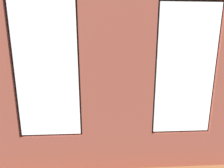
{
  "coord_description": "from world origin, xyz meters",
  "views": [
    {
      "loc": [
        0.24,
        5.5,
        2.13
      ],
      "look_at": [
        -0.04,
        0.4,
        1.03
      ],
      "focal_mm": 28.0,
      "sensor_mm": 36.0,
      "label": 1
    }
  ],
  "objects_px": {
    "potted_plant_between_couches": "(176,121)",
    "coffee_table": "(113,96)",
    "remote_black": "(117,95)",
    "table_plant_small": "(124,90)",
    "cup_ceramic": "(109,92)",
    "potted_plant_by_left_couch": "(161,92)",
    "potted_plant_near_tv": "(23,104)",
    "tv_flatscreen": "(19,93)",
    "media_console": "(21,110)",
    "potted_plant_foreground_right": "(51,79)",
    "candle_jar": "(113,93)",
    "remote_silver": "(102,95)",
    "couch_by_window": "(111,132)",
    "couch_left": "(189,107)",
    "potted_plant_beside_window_right": "(17,107)",
    "potted_plant_corner_near_left": "(164,75)",
    "papasan_chair": "(95,86)"
  },
  "relations": [
    {
      "from": "candle_jar",
      "to": "potted_plant_between_couches",
      "type": "height_order",
      "value": "potted_plant_between_couches"
    },
    {
      "from": "potted_plant_foreground_right",
      "to": "candle_jar",
      "type": "bearing_deg",
      "value": 148.81
    },
    {
      "from": "couch_left",
      "to": "potted_plant_corner_near_left",
      "type": "distance_m",
      "value": 2.74
    },
    {
      "from": "couch_left",
      "to": "potted_plant_between_couches",
      "type": "distance_m",
      "value": 1.78
    },
    {
      "from": "couch_by_window",
      "to": "potted_plant_by_left_couch",
      "type": "xyz_separation_m",
      "value": [
        -2.06,
        -2.9,
        0.1
      ]
    },
    {
      "from": "potted_plant_near_tv",
      "to": "potted_plant_by_left_couch",
      "type": "relative_size",
      "value": 2.03
    },
    {
      "from": "remote_silver",
      "to": "potted_plant_by_left_couch",
      "type": "distance_m",
      "value": 2.31
    },
    {
      "from": "media_console",
      "to": "potted_plant_near_tv",
      "type": "distance_m",
      "value": 1.21
    },
    {
      "from": "couch_left",
      "to": "cup_ceramic",
      "type": "bearing_deg",
      "value": -118.36
    },
    {
      "from": "cup_ceramic",
      "to": "potted_plant_by_left_couch",
      "type": "distance_m",
      "value": 2.04
    },
    {
      "from": "remote_silver",
      "to": "tv_flatscreen",
      "type": "xyz_separation_m",
      "value": [
        2.48,
        0.69,
        0.31
      ]
    },
    {
      "from": "remote_silver",
      "to": "potted_plant_corner_near_left",
      "type": "distance_m",
      "value": 3.33
    },
    {
      "from": "potted_plant_between_couches",
      "to": "coffee_table",
      "type": "bearing_deg",
      "value": -63.93
    },
    {
      "from": "remote_black",
      "to": "potted_plant_corner_near_left",
      "type": "distance_m",
      "value": 2.91
    },
    {
      "from": "remote_silver",
      "to": "cup_ceramic",
      "type": "bearing_deg",
      "value": 8.22
    },
    {
      "from": "papasan_chair",
      "to": "potted_plant_between_couches",
      "type": "xyz_separation_m",
      "value": [
        -1.92,
        4.04,
        0.11
      ]
    },
    {
      "from": "candle_jar",
      "to": "remote_black",
      "type": "bearing_deg",
      "value": 133.12
    },
    {
      "from": "coffee_table",
      "to": "potted_plant_beside_window_right",
      "type": "xyz_separation_m",
      "value": [
        2.05,
        2.65,
        0.57
      ]
    },
    {
      "from": "cup_ceramic",
      "to": "remote_black",
      "type": "distance_m",
      "value": 0.34
    },
    {
      "from": "couch_by_window",
      "to": "cup_ceramic",
      "type": "height_order",
      "value": "couch_by_window"
    },
    {
      "from": "candle_jar",
      "to": "potted_plant_foreground_right",
      "type": "height_order",
      "value": "potted_plant_foreground_right"
    },
    {
      "from": "remote_black",
      "to": "table_plant_small",
      "type": "bearing_deg",
      "value": -77.47
    },
    {
      "from": "couch_by_window",
      "to": "remote_black",
      "type": "height_order",
      "value": "couch_by_window"
    },
    {
      "from": "remote_silver",
      "to": "remote_black",
      "type": "relative_size",
      "value": 1.0
    },
    {
      "from": "table_plant_small",
      "to": "potted_plant_between_couches",
      "type": "xyz_separation_m",
      "value": [
        -0.84,
        2.62,
        -0.04
      ]
    },
    {
      "from": "couch_left",
      "to": "potted_plant_near_tv",
      "type": "height_order",
      "value": "potted_plant_near_tv"
    },
    {
      "from": "potted_plant_near_tv",
      "to": "remote_silver",
      "type": "bearing_deg",
      "value": -139.38
    },
    {
      "from": "potted_plant_between_couches",
      "to": "tv_flatscreen",
      "type": "bearing_deg",
      "value": -22.41
    },
    {
      "from": "coffee_table",
      "to": "potted_plant_corner_near_left",
      "type": "relative_size",
      "value": 0.98
    },
    {
      "from": "table_plant_small",
      "to": "remote_silver",
      "type": "bearing_deg",
      "value": 16.79
    },
    {
      "from": "potted_plant_by_left_couch",
      "to": "papasan_chair",
      "type": "bearing_deg",
      "value": -25.12
    },
    {
      "from": "papasan_chair",
      "to": "potted_plant_near_tv",
      "type": "height_order",
      "value": "potted_plant_near_tv"
    },
    {
      "from": "coffee_table",
      "to": "cup_ceramic",
      "type": "xyz_separation_m",
      "value": [
        0.17,
        -0.09,
        0.11
      ]
    },
    {
      "from": "couch_by_window",
      "to": "coffee_table",
      "type": "bearing_deg",
      "value": -94.59
    },
    {
      "from": "cup_ceramic",
      "to": "papasan_chair",
      "type": "distance_m",
      "value": 1.55
    },
    {
      "from": "cup_ceramic",
      "to": "media_console",
      "type": "height_order",
      "value": "cup_ceramic"
    },
    {
      "from": "cup_ceramic",
      "to": "media_console",
      "type": "xyz_separation_m",
      "value": [
        2.72,
        0.9,
        -0.28
      ]
    },
    {
      "from": "media_console",
      "to": "potted_plant_beside_window_right",
      "type": "bearing_deg",
      "value": 114.34
    },
    {
      "from": "tv_flatscreen",
      "to": "potted_plant_near_tv",
      "type": "relative_size",
      "value": 0.72
    },
    {
      "from": "potted_plant_near_tv",
      "to": "potted_plant_by_left_couch",
      "type": "height_order",
      "value": "potted_plant_near_tv"
    },
    {
      "from": "couch_by_window",
      "to": "coffee_table",
      "type": "distance_m",
      "value": 2.56
    },
    {
      "from": "potted_plant_by_left_couch",
      "to": "potted_plant_foreground_right",
      "type": "distance_m",
      "value": 4.61
    },
    {
      "from": "cup_ceramic",
      "to": "table_plant_small",
      "type": "bearing_deg",
      "value": -176.18
    },
    {
      "from": "remote_silver",
      "to": "tv_flatscreen",
      "type": "bearing_deg",
      "value": 163.84
    },
    {
      "from": "table_plant_small",
      "to": "potted_plant_by_left_couch",
      "type": "relative_size",
      "value": 0.35
    },
    {
      "from": "cup_ceramic",
      "to": "table_plant_small",
      "type": "relative_size",
      "value": 0.49
    },
    {
      "from": "potted_plant_near_tv",
      "to": "potted_plant_beside_window_right",
      "type": "bearing_deg",
      "value": 107.98
    },
    {
      "from": "potted_plant_beside_window_right",
      "to": "coffee_table",
      "type": "bearing_deg",
      "value": -127.78
    },
    {
      "from": "table_plant_small",
      "to": "tv_flatscreen",
      "type": "xyz_separation_m",
      "value": [
        3.26,
        0.93,
        0.21
      ]
    },
    {
      "from": "potted_plant_beside_window_right",
      "to": "table_plant_small",
      "type": "bearing_deg",
      "value": -131.18
    }
  ]
}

